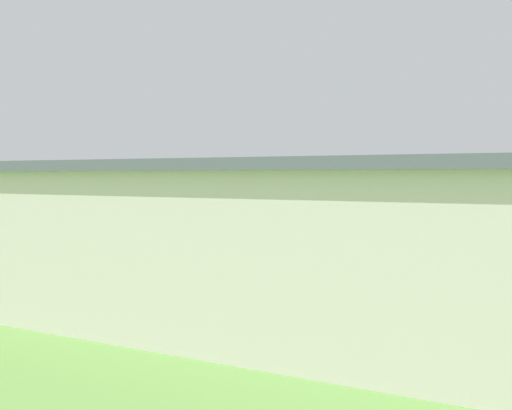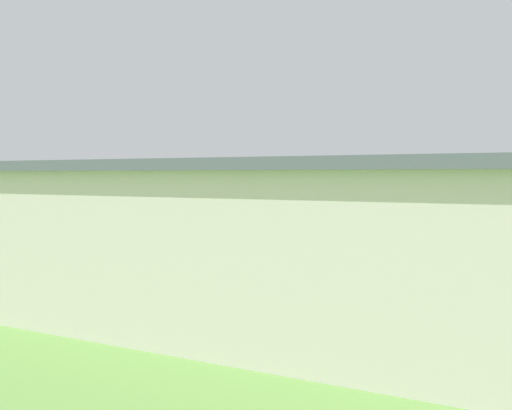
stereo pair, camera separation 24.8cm
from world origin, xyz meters
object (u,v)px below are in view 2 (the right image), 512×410
Objects in this scene: windsock at (298,180)px; person_beside_truck at (96,223)px; hangar at (118,227)px; person_by_parked_cars at (179,228)px; biplane at (274,193)px; car_white at (53,227)px.

person_beside_truck is at bearing 78.28° from windsock.
hangar is 22.29m from person_by_parked_cars.
person_beside_truck is 9.09m from person_by_parked_cars.
person_by_parked_cars is 36.02m from windsock.
person_beside_truck is at bearing 0.42° from person_by_parked_cars.
biplane is (5.73, -33.64, 0.55)m from hangar.
hangar is 7.41× the size of windsock.
biplane is at bearing -104.73° from person_by_parked_cars.
person_by_parked_cars is at bearing 75.27° from biplane.
windsock is (-7.43, -35.84, 3.80)m from person_beside_truck.
person_beside_truck is (-0.91, -4.52, 0.02)m from car_white.
car_white is 2.76× the size of person_by_parked_cars.
hangar is 34.13m from biplane.
windsock is at bearing -78.93° from hangar.
car_white reaches higher than person_by_parked_cars.
biplane is 14.22m from person_by_parked_cars.
windsock reaches higher than car_white.
car_white is 4.62m from person_beside_truck.
car_white is at bearing -38.89° from hangar.
car_white is (13.55, 18.09, -2.64)m from biplane.
windsock is (1.66, -35.77, 3.91)m from person_by_parked_cars.
biplane reaches higher than windsock.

